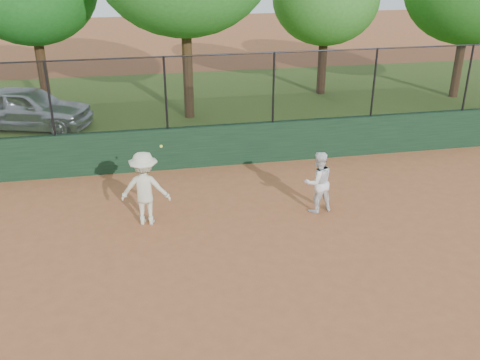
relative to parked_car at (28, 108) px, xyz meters
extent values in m
plane|color=#A35A34|center=(4.97, -10.53, -0.73)|extent=(80.00, 80.00, 0.00)
cube|color=#17341E|center=(4.97, -4.53, -0.13)|extent=(26.00, 0.20, 1.20)
cube|color=#39591B|center=(4.97, 1.47, -0.73)|extent=(36.00, 12.00, 0.01)
imported|color=silver|center=(0.00, 0.00, 0.00)|extent=(4.61, 2.96, 1.46)
imported|color=white|center=(7.75, -7.83, 0.02)|extent=(0.83, 0.70, 1.50)
imported|color=beige|center=(3.72, -7.66, 0.14)|extent=(1.23, 0.86, 1.73)
sphere|color=#EFFD38|center=(4.13, -7.93, 1.22)|extent=(0.06, 0.06, 0.06)
cube|color=black|center=(4.97, -4.53, 1.47)|extent=(26.00, 0.02, 2.00)
cylinder|color=black|center=(4.97, -4.53, 2.45)|extent=(26.00, 0.04, 0.04)
cylinder|color=black|center=(1.47, -4.53, 1.47)|extent=(0.06, 0.06, 2.00)
cylinder|color=black|center=(4.47, -4.53, 1.47)|extent=(0.06, 0.06, 2.00)
cylinder|color=black|center=(7.47, -4.53, 1.47)|extent=(0.06, 0.06, 2.00)
cylinder|color=black|center=(10.47, -4.53, 1.47)|extent=(0.06, 0.06, 2.00)
cylinder|color=black|center=(13.47, -4.53, 1.47)|extent=(0.06, 0.06, 2.00)
cylinder|color=#442B17|center=(0.29, 2.32, 0.59)|extent=(0.36, 0.36, 2.64)
cylinder|color=#4A311A|center=(5.55, 0.21, 0.85)|extent=(0.36, 0.36, 3.16)
cylinder|color=#382212|center=(11.39, 2.48, 0.38)|extent=(0.36, 0.36, 2.21)
cylinder|color=#482D19|center=(16.66, 0.91, 0.46)|extent=(0.36, 0.36, 2.39)
camera|label=1|loc=(3.73, -18.74, 5.25)|focal=40.00mm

